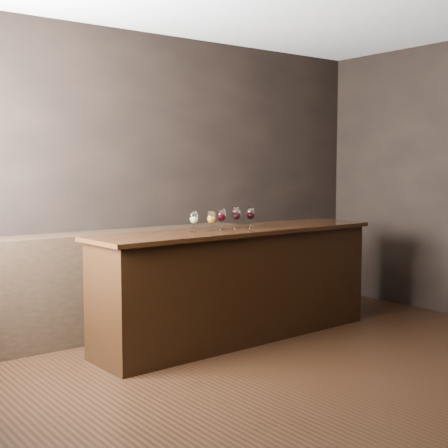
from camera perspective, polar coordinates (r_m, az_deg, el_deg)
ground at (r=4.67m, az=9.38°, el=-13.89°), size 5.00×5.00×0.00m
room_shell at (r=4.34m, az=6.48°, el=9.00°), size 5.02×4.52×2.81m
bar_counter at (r=5.55m, az=1.33°, el=-5.67°), size 2.73×0.70×0.95m
bar_top at (r=5.48m, az=1.34°, el=-0.62°), size 2.82×0.77×0.04m
back_bar_shelf at (r=5.77m, az=-9.89°, el=-5.33°), size 2.63×0.40×0.95m
glass_white at (r=5.22m, az=-2.78°, el=0.55°), size 0.07×0.07×0.17m
glass_amber at (r=5.24m, az=-1.18°, el=0.57°), size 0.07×0.07×0.17m
glass_red_a at (r=5.38m, az=-0.24°, el=0.77°), size 0.08×0.08×0.18m
glass_red_b at (r=5.49m, az=1.10°, el=0.93°), size 0.08×0.08×0.19m
glass_red_c at (r=5.57m, az=2.43°, el=0.93°), size 0.08×0.08×0.18m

